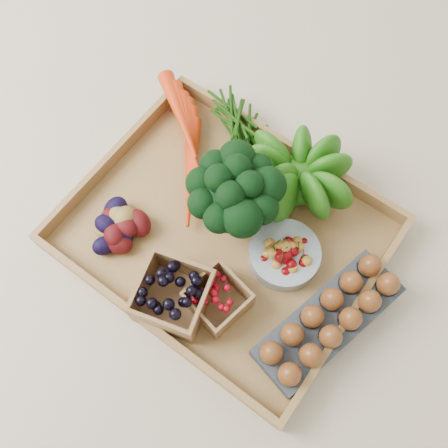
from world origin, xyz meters
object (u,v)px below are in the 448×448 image
Objects in this scene: egg_carton at (328,321)px; broccoli at (233,206)px; cherry_bowl at (284,255)px; tray at (224,235)px.

broccoli is at bearing 179.61° from egg_carton.
egg_carton is (0.25, -0.06, -0.05)m from broccoli.
broccoli is 0.60× the size of egg_carton.
egg_carton is (0.13, -0.06, -0.00)m from cherry_bowl.
cherry_bowl reaches higher than egg_carton.
cherry_bowl is (0.12, 0.02, 0.02)m from tray.
egg_carton reaches higher than tray.
tray is 0.25m from egg_carton.
tray is at bearing -84.92° from broccoli.
egg_carton is at bearing -7.27° from tray.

